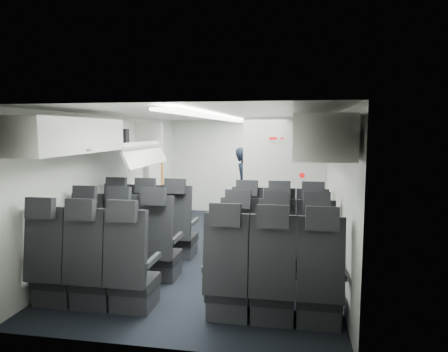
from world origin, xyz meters
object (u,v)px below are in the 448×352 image
(seat_row_mid, at_px, (199,251))
(seat_row_rear, at_px, (179,277))
(seat_row_front, at_px, (213,233))
(galley_unit, at_px, (284,174))
(boarding_door, at_px, (155,178))
(flight_attendant, at_px, (245,187))
(carry_on_bag, at_px, (114,137))

(seat_row_mid, distance_m, seat_row_rear, 0.90)
(seat_row_front, distance_m, galley_unit, 3.43)
(seat_row_rear, relative_size, boarding_door, 1.79)
(seat_row_rear, bearing_deg, flight_attendant, 87.13)
(seat_row_rear, distance_m, flight_attendant, 4.02)
(seat_row_mid, bearing_deg, boarding_door, 118.77)
(seat_row_rear, bearing_deg, boarding_door, 112.87)
(seat_row_rear, relative_size, carry_on_bag, 8.61)
(seat_row_front, distance_m, seat_row_rear, 1.80)
(seat_row_front, distance_m, carry_on_bag, 2.03)
(seat_row_mid, xyz_separation_m, galley_unit, (0.95, 4.15, 0.55))
(flight_attendant, bearing_deg, galley_unit, -36.69)
(galley_unit, bearing_deg, boarding_door, -155.72)
(seat_row_rear, xyz_separation_m, galley_unit, (0.95, 5.05, 0.55))
(seat_row_mid, relative_size, carry_on_bag, 8.61)
(galley_unit, height_order, flight_attendant, galley_unit)
(seat_row_mid, xyz_separation_m, flight_attendant, (0.20, 3.09, 0.39))
(seat_row_rear, xyz_separation_m, carry_on_bag, (-1.44, 1.64, 1.42))
(boarding_door, height_order, carry_on_bag, carry_on_bag)
(flight_attendant, height_order, carry_on_bag, carry_on_bag)
(seat_row_front, distance_m, boarding_door, 2.71)
(boarding_door, bearing_deg, seat_row_front, -51.84)
(boarding_door, xyz_separation_m, carry_on_bag, (0.20, -2.25, 0.87))
(flight_attendant, relative_size, carry_on_bag, 4.10)
(galley_unit, bearing_deg, flight_attendant, -125.26)
(seat_row_front, relative_size, boarding_door, 1.79)
(boarding_door, bearing_deg, galley_unit, 24.28)
(seat_row_mid, xyz_separation_m, boarding_door, (-1.64, 2.99, 0.55))
(seat_row_mid, bearing_deg, galley_unit, 77.12)
(seat_row_rear, xyz_separation_m, flight_attendant, (0.20, 3.99, 0.39))
(seat_row_rear, height_order, carry_on_bag, carry_on_bag)
(seat_row_mid, relative_size, boarding_door, 1.79)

